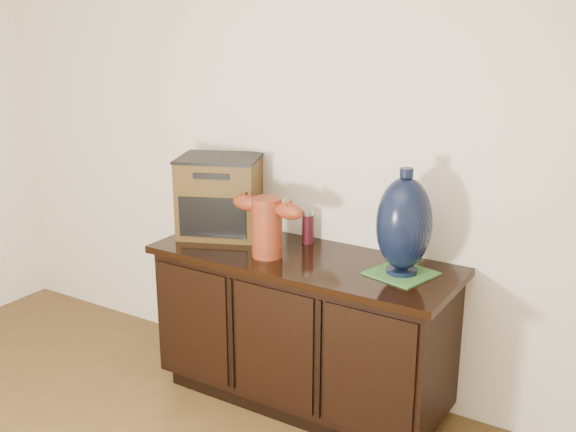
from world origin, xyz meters
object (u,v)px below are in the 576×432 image
Objects in this scene: sideboard at (302,328)px; terracotta_vessel at (267,224)px; spray_can at (308,227)px; tv_radio at (220,196)px; lamp_base at (404,224)px.

terracotta_vessel is (-0.14, -0.08, 0.53)m from sideboard.
terracotta_vessel is at bearing -103.60° from spray_can.
tv_radio is 2.94× the size of spray_can.
terracotta_vessel is 0.42m from tv_radio.
tv_radio is at bearing 177.73° from lamp_base.
tv_radio is at bearing 161.75° from terracotta_vessel.
terracotta_vessel is at bearing -169.45° from lamp_base.
spray_can is (0.06, 0.27, -0.08)m from terracotta_vessel.
sideboard is 3.68× the size of terracotta_vessel.
sideboard is at bearing -176.08° from lamp_base.
terracotta_vessel is 2.37× the size of spray_can.
terracotta_vessel is 0.63m from lamp_base.
tv_radio reaches higher than terracotta_vessel.
sideboard is at bearing 33.90° from terracotta_vessel.
lamp_base is at bearing -15.13° from spray_can.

